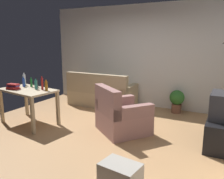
# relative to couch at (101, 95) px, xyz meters

# --- Properties ---
(ground_plane) EXTENTS (5.20, 4.40, 0.02)m
(ground_plane) POSITION_rel_couch_xyz_m (0.80, -1.59, -0.32)
(ground_plane) COLOR tan
(wall_rear) EXTENTS (5.20, 0.10, 2.70)m
(wall_rear) POSITION_rel_couch_xyz_m (0.80, 0.61, 1.04)
(wall_rear) COLOR silver
(wall_rear) RESTS_ON ground_plane
(couch) EXTENTS (1.79, 0.84, 0.92)m
(couch) POSITION_rel_couch_xyz_m (0.00, 0.00, 0.00)
(couch) COLOR tan
(couch) RESTS_ON ground_plane
(tv_stand) EXTENTS (0.44, 1.10, 0.48)m
(tv_stand) POSITION_rel_couch_xyz_m (3.05, -1.16, -0.07)
(tv_stand) COLOR black
(tv_stand) RESTS_ON ground_plane
(tv) EXTENTS (0.41, 0.60, 0.44)m
(tv) POSITION_rel_couch_xyz_m (3.06, -1.16, 0.39)
(tv) COLOR #2D2D33
(tv) RESTS_ON tv_stand
(desk) EXTENTS (1.29, 0.87, 0.76)m
(desk) POSITION_rel_couch_xyz_m (-0.66, -1.93, 0.34)
(desk) COLOR #C6B28E
(desk) RESTS_ON ground_plane
(potted_plant) EXTENTS (0.36, 0.36, 0.57)m
(potted_plant) POSITION_rel_couch_xyz_m (1.98, 0.31, 0.02)
(potted_plant) COLOR brown
(potted_plant) RESTS_ON ground_plane
(armchair) EXTENTS (1.23, 1.22, 0.92)m
(armchair) POSITION_rel_couch_xyz_m (1.28, -1.45, 0.01)
(armchair) COLOR #996B66
(armchair) RESTS_ON ground_plane
(storage_box) EXTENTS (0.52, 0.40, 0.30)m
(storage_box) POSITION_rel_couch_xyz_m (2.04, -3.02, -0.16)
(storage_box) COLOR #A8A399
(storage_box) RESTS_ON ground_plane
(bottle_clear) EXTENTS (0.07, 0.07, 0.28)m
(bottle_clear) POSITION_rel_couch_xyz_m (-1.09, -1.64, 0.58)
(bottle_clear) COLOR silver
(bottle_clear) RESTS_ON desk
(bottle_blue) EXTENTS (0.06, 0.06, 0.22)m
(bottle_blue) POSITION_rel_couch_xyz_m (-0.95, -1.78, 0.55)
(bottle_blue) COLOR #2347A3
(bottle_blue) RESTS_ON desk
(bottle_green) EXTENTS (0.05, 0.05, 0.21)m
(bottle_green) POSITION_rel_couch_xyz_m (-0.79, -1.71, 0.54)
(bottle_green) COLOR #1E722D
(bottle_green) RESTS_ON desk
(bottle_dark) EXTENTS (0.06, 0.06, 0.22)m
(bottle_dark) POSITION_rel_couch_xyz_m (-0.64, -1.70, 0.55)
(bottle_dark) COLOR black
(bottle_dark) RESTS_ON desk
(bottle_tall) EXTENTS (0.06, 0.06, 0.22)m
(bottle_tall) POSITION_rel_couch_xyz_m (-0.50, -1.85, 0.55)
(bottle_tall) COLOR teal
(bottle_tall) RESTS_ON desk
(bottle_red) EXTENTS (0.05, 0.05, 0.29)m
(bottle_red) POSITION_rel_couch_xyz_m (-0.35, -1.82, 0.58)
(bottle_red) COLOR #AD2323
(bottle_red) RESTS_ON desk
(bottle_amber) EXTENTS (0.06, 0.06, 0.23)m
(bottle_amber) POSITION_rel_couch_xyz_m (-0.21, -1.86, 0.55)
(bottle_amber) COLOR #9E6019
(bottle_amber) RESTS_ON desk
(book_stack) EXTENTS (0.28, 0.20, 0.12)m
(book_stack) POSITION_rel_couch_xyz_m (-0.94, -2.07, 0.51)
(book_stack) COLOR maroon
(book_stack) RESTS_ON desk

